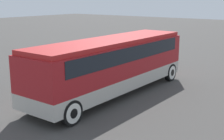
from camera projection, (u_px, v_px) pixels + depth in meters
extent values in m
plane|color=#423F3D|center=(112.00, 94.00, 16.41)|extent=(120.00, 120.00, 0.00)
cube|color=#B7B2A8|center=(112.00, 80.00, 16.23)|extent=(10.43, 2.54, 0.68)
cube|color=maroon|center=(112.00, 59.00, 15.97)|extent=(10.43, 2.54, 1.59)
cube|color=black|center=(112.00, 51.00, 15.89)|extent=(9.18, 2.58, 0.71)
cube|color=#B21E1E|center=(112.00, 41.00, 15.77)|extent=(10.22, 2.33, 0.22)
cube|color=maroon|center=(160.00, 50.00, 19.96)|extent=(0.36, 2.44, 1.81)
cylinder|color=black|center=(170.00, 72.00, 19.00)|extent=(1.05, 0.28, 1.05)
cylinder|color=silver|center=(170.00, 72.00, 19.00)|extent=(0.82, 0.30, 0.82)
cylinder|color=black|center=(170.00, 72.00, 19.00)|extent=(0.40, 0.32, 0.40)
cylinder|color=black|center=(138.00, 67.00, 20.37)|extent=(1.05, 0.28, 1.05)
cylinder|color=silver|center=(138.00, 67.00, 20.37)|extent=(0.82, 0.30, 0.82)
cylinder|color=black|center=(138.00, 67.00, 20.37)|extent=(0.40, 0.32, 0.40)
cylinder|color=black|center=(71.00, 113.00, 12.34)|extent=(1.05, 0.28, 1.05)
cylinder|color=silver|center=(71.00, 113.00, 12.34)|extent=(0.82, 0.30, 0.82)
cylinder|color=black|center=(71.00, 113.00, 12.34)|extent=(0.40, 0.32, 0.40)
cylinder|color=black|center=(33.00, 101.00, 13.70)|extent=(1.05, 0.28, 1.05)
cylinder|color=silver|center=(33.00, 101.00, 13.70)|extent=(0.82, 0.30, 0.82)
cylinder|color=black|center=(33.00, 101.00, 13.70)|extent=(0.40, 0.32, 0.40)
cube|color=#BCBCC1|center=(56.00, 60.00, 22.24)|extent=(4.57, 1.75, 0.64)
cube|color=black|center=(54.00, 53.00, 21.97)|extent=(2.38, 1.58, 0.55)
cylinder|color=black|center=(81.00, 61.00, 23.22)|extent=(0.71, 0.22, 0.71)
cylinder|color=black|center=(81.00, 61.00, 23.22)|extent=(0.27, 0.26, 0.27)
cylinder|color=black|center=(66.00, 59.00, 24.15)|extent=(0.71, 0.22, 0.71)
cylinder|color=black|center=(66.00, 59.00, 24.15)|extent=(0.27, 0.26, 0.27)
cylinder|color=black|center=(44.00, 70.00, 20.45)|extent=(0.71, 0.22, 0.71)
cylinder|color=black|center=(44.00, 70.00, 20.45)|extent=(0.27, 0.26, 0.27)
cylinder|color=black|center=(29.00, 67.00, 21.37)|extent=(0.71, 0.22, 0.71)
cylinder|color=black|center=(29.00, 67.00, 21.37)|extent=(0.27, 0.26, 0.27)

